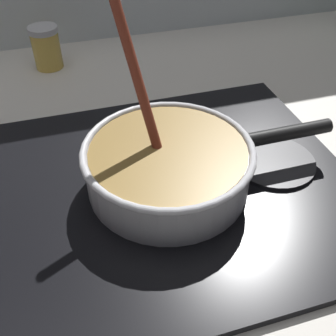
% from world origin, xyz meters
% --- Properties ---
extents(hob_plate, '(0.56, 0.48, 0.01)m').
position_xyz_m(hob_plate, '(0.14, 0.19, 0.01)').
color(hob_plate, black).
rests_on(hob_plate, ground).
extents(burner_ring, '(0.17, 0.17, 0.01)m').
position_xyz_m(burner_ring, '(0.14, 0.19, 0.02)').
color(burner_ring, '#592D0C').
rests_on(burner_ring, hob_plate).
extents(spare_burner, '(0.13, 0.13, 0.01)m').
position_xyz_m(spare_burner, '(0.31, 0.19, 0.01)').
color(spare_burner, '#262628').
rests_on(spare_burner, hob_plate).
extents(cooking_pan, '(0.38, 0.25, 0.29)m').
position_xyz_m(cooking_pan, '(0.14, 0.20, 0.05)').
color(cooking_pan, silver).
rests_on(cooking_pan, hob_plate).
extents(condiment_jar, '(0.06, 0.06, 0.09)m').
position_xyz_m(condiment_jar, '(-0.00, 0.66, 0.05)').
color(condiment_jar, gold).
rests_on(condiment_jar, ground).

